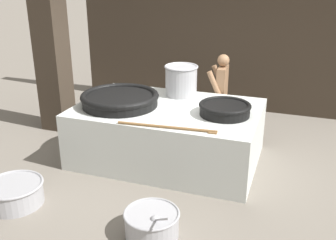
{
  "coord_description": "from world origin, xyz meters",
  "views": [
    {
      "loc": [
        2.0,
        -5.71,
        3.06
      ],
      "look_at": [
        0.0,
        0.0,
        0.7
      ],
      "focal_mm": 42.0,
      "sensor_mm": 36.0,
      "label": 1
    }
  ],
  "objects": [
    {
      "name": "back_wall",
      "position": [
        0.0,
        3.02,
        1.82
      ],
      "size": [
        6.21,
        0.24,
        3.64
      ],
      "primitive_type": "cube",
      "color": "#382D23",
      "rests_on": "ground_plane"
    },
    {
      "name": "giant_wok_near",
      "position": [
        -0.77,
        -0.19,
        1.04
      ],
      "size": [
        1.28,
        1.28,
        0.21
      ],
      "color": "black",
      "rests_on": "hearth_platform"
    },
    {
      "name": "cook",
      "position": [
        0.62,
        1.27,
        0.86
      ],
      "size": [
        0.38,
        0.58,
        1.59
      ],
      "rotation": [
        0.0,
        0.0,
        3.19
      ],
      "color": "#8C6647",
      "rests_on": "ground_plane"
    },
    {
      "name": "stirring_paddle",
      "position": [
        0.34,
        -0.87,
        0.95
      ],
      "size": [
        1.45,
        0.2,
        0.04
      ],
      "rotation": [
        0.0,
        0.0,
        0.09
      ],
      "color": "brown",
      "rests_on": "hearth_platform"
    },
    {
      "name": "giant_wok_far",
      "position": [
        0.95,
        -0.07,
        1.03
      ],
      "size": [
        0.8,
        0.8,
        0.19
      ],
      "color": "black",
      "rests_on": "hearth_platform"
    },
    {
      "name": "prep_bowl_vegetables",
      "position": [
        0.5,
        -2.03,
        0.18
      ],
      "size": [
        0.72,
        0.77,
        0.6
      ],
      "color": "#9E9EA3",
      "rests_on": "ground_plane"
    },
    {
      "name": "hearth_platform",
      "position": [
        0.0,
        0.0,
        0.47
      ],
      "size": [
        2.96,
        1.95,
        0.93
      ],
      "color": "silver",
      "rests_on": "ground_plane"
    },
    {
      "name": "prep_bowl_meat",
      "position": [
        -1.53,
        -2.01,
        0.18
      ],
      "size": [
        0.8,
        0.8,
        0.32
      ],
      "color": "#9E9EA3",
      "rests_on": "ground_plane"
    },
    {
      "name": "support_pillar",
      "position": [
        -2.57,
        0.61,
        1.82
      ],
      "size": [
        0.51,
        0.51,
        3.64
      ],
      "primitive_type": "cube",
      "color": "#382D23",
      "rests_on": "ground_plane"
    },
    {
      "name": "stock_pot",
      "position": [
        0.01,
        0.67,
        1.21
      ],
      "size": [
        0.59,
        0.59,
        0.54
      ],
      "color": "#9E9EA3",
      "rests_on": "hearth_platform"
    },
    {
      "name": "ground_plane",
      "position": [
        0.0,
        0.0,
        0.0
      ],
      "size": [
        60.0,
        60.0,
        0.0
      ],
      "primitive_type": "plane",
      "color": "slate"
    }
  ]
}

